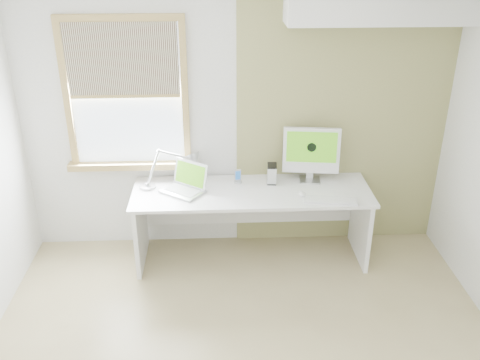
{
  "coord_description": "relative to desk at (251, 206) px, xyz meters",
  "views": [
    {
      "loc": [
        -0.18,
        -2.96,
        2.93
      ],
      "look_at": [
        0.0,
        1.05,
        1.0
      ],
      "focal_mm": 39.65,
      "sensor_mm": 36.0,
      "label": 1
    }
  ],
  "objects": [
    {
      "name": "accent_wall",
      "position": [
        0.88,
        0.3,
        0.77
      ],
      "size": [
        2.0,
        0.02,
        2.6
      ],
      "primitive_type": "cube",
      "color": "#858E54",
      "rests_on": "room"
    },
    {
      "name": "desk_lamp",
      "position": [
        -0.61,
        0.14,
        0.39
      ],
      "size": [
        0.66,
        0.33,
        0.37
      ],
      "color": "silver",
      "rests_on": "desk"
    },
    {
      "name": "imac",
      "position": [
        0.57,
        0.15,
        0.49
      ],
      "size": [
        0.54,
        0.2,
        0.52
      ],
      "color": "silver",
      "rests_on": "desk"
    },
    {
      "name": "external_drive",
      "position": [
        0.2,
        0.11,
        0.29
      ],
      "size": [
        0.1,
        0.15,
        0.18
      ],
      "color": "silver",
      "rests_on": "desk"
    },
    {
      "name": "laptop",
      "position": [
        -0.61,
        -0.03,
        0.26
      ],
      "size": [
        0.47,
        0.45,
        0.26
      ],
      "color": "silver",
      "rests_on": "desk"
    },
    {
      "name": "window",
      "position": [
        -1.12,
        0.27,
        1.01
      ],
      "size": [
        1.2,
        0.14,
        1.42
      ],
      "color": "olive",
      "rests_on": "room"
    },
    {
      "name": "keyboard",
      "position": [
        0.68,
        -0.3,
        0.21
      ],
      "size": [
        0.48,
        0.2,
        0.02
      ],
      "color": "white",
      "rests_on": "desk"
    },
    {
      "name": "mouse",
      "position": [
        0.45,
        -0.18,
        0.21
      ],
      "size": [
        0.07,
        0.11,
        0.03
      ],
      "primitive_type": "ellipsoid",
      "rotation": [
        0.0,
        0.0,
        0.1
      ],
      "color": "white",
      "rests_on": "desk"
    },
    {
      "name": "phone_dock",
      "position": [
        -0.12,
        0.11,
        0.23
      ],
      "size": [
        0.09,
        0.09,
        0.14
      ],
      "color": "silver",
      "rests_on": "desk"
    },
    {
      "name": "desk",
      "position": [
        0.0,
        0.0,
        0.0
      ],
      "size": [
        2.2,
        0.7,
        0.73
      ],
      "color": "white",
      "rests_on": "room"
    },
    {
      "name": "room",
      "position": [
        -0.12,
        -1.44,
        0.77
      ],
      "size": [
        4.04,
        3.54,
        2.64
      ],
      "color": "tan",
      "rests_on": "ground"
    }
  ]
}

